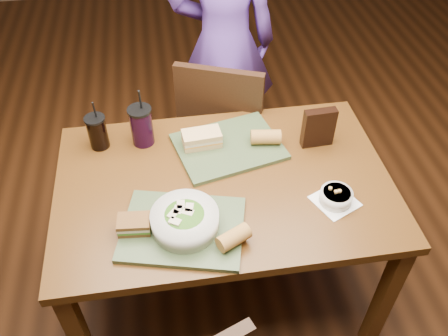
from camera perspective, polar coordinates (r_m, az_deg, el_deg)
The scene contains 15 objects.
ground at distance 2.44m, azimuth 0.00°, elevation -13.97°, with size 6.00×6.00×0.00m, color #381C0B.
dining_table at distance 1.91m, azimuth 0.00°, elevation -3.46°, with size 1.30×0.85×0.75m.
chair_far at distance 2.43m, azimuth -0.93°, elevation 4.65°, with size 0.53×0.55×0.94m.
diner at distance 2.63m, azimuth 0.02°, elevation 14.71°, with size 0.57×0.37×1.55m, color #643CA5.
tray_near at distance 1.68m, azimuth -4.98°, elevation -7.32°, with size 0.42×0.32×0.02m, color #374729.
tray_far at distance 1.97m, azimuth 0.55°, elevation 2.60°, with size 0.42×0.32×0.02m, color #374729.
salad_bowl at distance 1.64m, azimuth -4.74°, elevation -6.18°, with size 0.24×0.24×0.08m.
soup_bowl at distance 1.80m, azimuth 13.32°, elevation -3.37°, with size 0.19×0.19×0.06m.
sandwich_near at distance 1.67m, azimuth -10.75°, elevation -6.69°, with size 0.12×0.09×0.05m.
sandwich_far at distance 1.95m, azimuth -2.70°, elevation 3.57°, with size 0.16×0.10×0.06m.
baguette_near at distance 1.60m, azimuth 1.17°, elevation -8.37°, with size 0.06×0.06×0.11m, color #AD7533.
baguette_far at distance 1.97m, azimuth 5.05°, elevation 3.74°, with size 0.06×0.06×0.12m, color #AD7533.
cup_cola at distance 2.01m, azimuth -14.98°, elevation 4.22°, with size 0.08×0.08×0.23m.
cup_berry at distance 1.98m, azimuth -9.89°, elevation 5.04°, with size 0.10×0.10×0.27m.
chip_bag at distance 1.98m, azimuth 11.30°, elevation 4.77°, with size 0.13×0.04×0.17m, color black.
Camera 1 is at (-0.20, -1.27, 2.07)m, focal length 38.00 mm.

